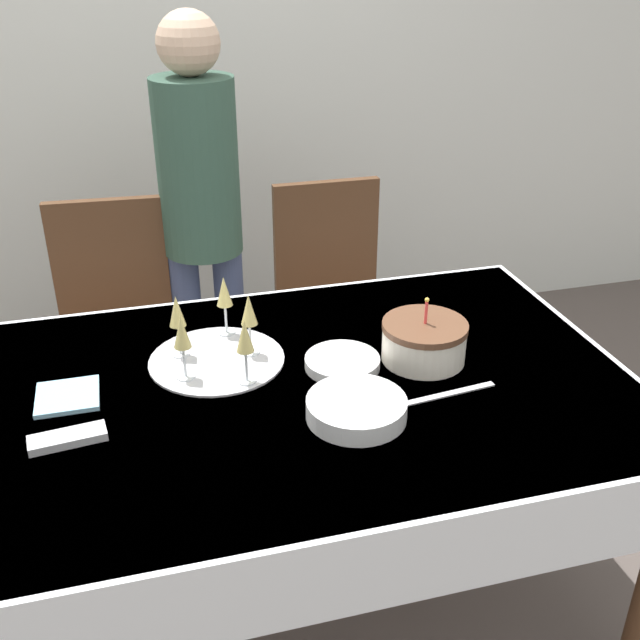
{
  "coord_description": "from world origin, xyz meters",
  "views": [
    {
      "loc": [
        -0.31,
        -1.56,
        1.79
      ],
      "look_at": [
        0.14,
        0.1,
        0.89
      ],
      "focal_mm": 42.0,
      "sensor_mm": 36.0,
      "label": 1
    }
  ],
  "objects_px": {
    "dining_chair_far_left": "(116,328)",
    "plate_stack_dessert": "(342,362)",
    "champagne_tray": "(216,338)",
    "person_standing": "(200,202)",
    "birthday_cake": "(424,341)",
    "dining_chair_far_right": "(333,302)",
    "plate_stack_main": "(356,409)"
  },
  "relations": [
    {
      "from": "plate_stack_dessert",
      "to": "plate_stack_main",
      "type": "bearing_deg",
      "value": -98.49
    },
    {
      "from": "dining_chair_far_left",
      "to": "dining_chair_far_right",
      "type": "height_order",
      "value": "same"
    },
    {
      "from": "birthday_cake",
      "to": "champagne_tray",
      "type": "relative_size",
      "value": 0.63
    },
    {
      "from": "champagne_tray",
      "to": "plate_stack_main",
      "type": "relative_size",
      "value": 1.52
    },
    {
      "from": "dining_chair_far_left",
      "to": "champagne_tray",
      "type": "height_order",
      "value": "dining_chair_far_left"
    },
    {
      "from": "birthday_cake",
      "to": "plate_stack_main",
      "type": "height_order",
      "value": "birthday_cake"
    },
    {
      "from": "plate_stack_dessert",
      "to": "person_standing",
      "type": "height_order",
      "value": "person_standing"
    },
    {
      "from": "person_standing",
      "to": "plate_stack_main",
      "type": "bearing_deg",
      "value": -79.65
    },
    {
      "from": "dining_chair_far_right",
      "to": "birthday_cake",
      "type": "bearing_deg",
      "value": -89.7
    },
    {
      "from": "plate_stack_main",
      "to": "person_standing",
      "type": "bearing_deg",
      "value": 100.35
    },
    {
      "from": "birthday_cake",
      "to": "person_standing",
      "type": "distance_m",
      "value": 1.05
    },
    {
      "from": "plate_stack_main",
      "to": "plate_stack_dessert",
      "type": "distance_m",
      "value": 0.23
    },
    {
      "from": "dining_chair_far_left",
      "to": "champagne_tray",
      "type": "distance_m",
      "value": 0.81
    },
    {
      "from": "champagne_tray",
      "to": "plate_stack_main",
      "type": "bearing_deg",
      "value": -51.16
    },
    {
      "from": "dining_chair_far_right",
      "to": "champagne_tray",
      "type": "bearing_deg",
      "value": -126.71
    },
    {
      "from": "dining_chair_far_left",
      "to": "person_standing",
      "type": "xyz_separation_m",
      "value": [
        0.34,
        0.1,
        0.4
      ]
    },
    {
      "from": "dining_chair_far_right",
      "to": "person_standing",
      "type": "xyz_separation_m",
      "value": [
        -0.46,
        0.1,
        0.4
      ]
    },
    {
      "from": "dining_chair_far_right",
      "to": "plate_stack_main",
      "type": "distance_m",
      "value": 1.11
    },
    {
      "from": "champagne_tray",
      "to": "plate_stack_dessert",
      "type": "relative_size",
      "value": 1.83
    },
    {
      "from": "champagne_tray",
      "to": "person_standing",
      "type": "xyz_separation_m",
      "value": [
        0.07,
        0.81,
        0.1
      ]
    },
    {
      "from": "dining_chair_far_left",
      "to": "birthday_cake",
      "type": "xyz_separation_m",
      "value": [
        0.8,
        -0.84,
        0.28
      ]
    },
    {
      "from": "dining_chair_far_left",
      "to": "person_standing",
      "type": "height_order",
      "value": "person_standing"
    },
    {
      "from": "plate_stack_main",
      "to": "plate_stack_dessert",
      "type": "xyz_separation_m",
      "value": [
        0.03,
        0.23,
        -0.01
      ]
    },
    {
      "from": "dining_chair_far_left",
      "to": "plate_stack_dessert",
      "type": "distance_m",
      "value": 1.04
    },
    {
      "from": "dining_chair_far_right",
      "to": "birthday_cake",
      "type": "relative_size",
      "value": 4.34
    },
    {
      "from": "person_standing",
      "to": "dining_chair_far_right",
      "type": "bearing_deg",
      "value": -12.28
    },
    {
      "from": "dining_chair_far_right",
      "to": "person_standing",
      "type": "relative_size",
      "value": 0.62
    },
    {
      "from": "birthday_cake",
      "to": "plate_stack_main",
      "type": "relative_size",
      "value": 0.95
    },
    {
      "from": "dining_chair_far_left",
      "to": "person_standing",
      "type": "bearing_deg",
      "value": 16.5
    },
    {
      "from": "champagne_tray",
      "to": "plate_stack_dessert",
      "type": "distance_m",
      "value": 0.34
    },
    {
      "from": "dining_chair_far_right",
      "to": "champagne_tray",
      "type": "height_order",
      "value": "dining_chair_far_right"
    },
    {
      "from": "dining_chair_far_right",
      "to": "plate_stack_main",
      "type": "height_order",
      "value": "dining_chair_far_right"
    }
  ]
}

